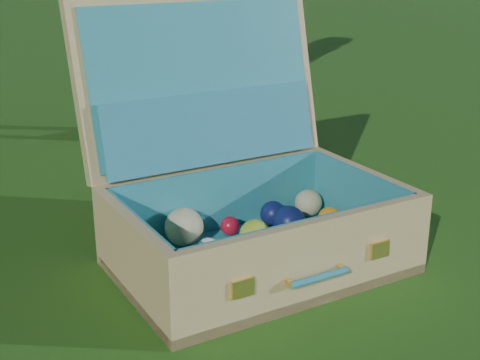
# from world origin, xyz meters

# --- Properties ---
(ground) EXTENTS (60.00, 60.00, 0.00)m
(ground) POSITION_xyz_m (0.00, 0.00, 0.00)
(ground) COLOR #215114
(ground) RESTS_ON ground
(suitcase) EXTENTS (0.60, 0.56, 0.56)m
(suitcase) POSITION_xyz_m (-0.07, -0.02, 0.16)
(suitcase) COLOR tan
(suitcase) RESTS_ON ground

